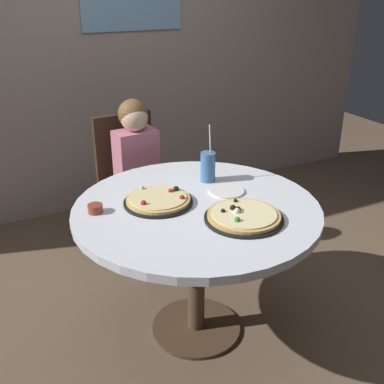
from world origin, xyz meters
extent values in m
plane|color=brown|center=(0.00, 0.00, 0.00)|extent=(8.00, 8.00, 0.00)
cube|color=#A8998E|center=(0.00, 1.79, 1.45)|extent=(5.20, 0.12, 2.90)
cylinder|color=silver|center=(0.00, 0.00, 0.73)|extent=(1.19, 1.19, 0.04)
cylinder|color=#4C3826|center=(0.00, 0.00, 0.36)|extent=(0.09, 0.09, 0.69)
cylinder|color=#4C3826|center=(0.00, 0.00, 0.01)|extent=(0.48, 0.48, 0.02)
cube|color=#382619|center=(0.00, 0.87, 0.43)|extent=(0.43, 0.43, 0.04)
cube|color=#382619|center=(-0.02, 1.04, 0.69)|extent=(0.40, 0.07, 0.52)
cylinder|color=#382619|center=(-0.16, 0.68, 0.21)|extent=(0.04, 0.04, 0.41)
cylinder|color=#382619|center=(0.18, 0.71, 0.21)|extent=(0.04, 0.04, 0.41)
cylinder|color=#382619|center=(-0.18, 1.02, 0.21)|extent=(0.04, 0.04, 0.41)
cylinder|color=#382619|center=(0.16, 1.05, 0.21)|extent=(0.04, 0.04, 0.41)
cube|color=#3F4766|center=(0.01, 0.71, 0.23)|extent=(0.27, 0.34, 0.45)
cube|color=#CC728C|center=(0.00, 0.85, 0.67)|extent=(0.27, 0.18, 0.44)
sphere|color=beige|center=(0.00, 0.85, 0.97)|extent=(0.17, 0.17, 0.17)
sphere|color=brown|center=(0.00, 0.87, 0.99)|extent=(0.18, 0.18, 0.18)
cylinder|color=black|center=(-0.16, 0.10, 0.76)|extent=(0.34, 0.34, 0.01)
cylinder|color=#D8B266|center=(-0.16, 0.10, 0.77)|extent=(0.31, 0.31, 0.02)
cylinder|color=beige|center=(-0.16, 0.10, 0.78)|extent=(0.28, 0.28, 0.01)
sphere|color=#B2231E|center=(-0.08, 0.13, 0.79)|extent=(0.02, 0.02, 0.02)
sphere|color=#B2231E|center=(-0.25, 0.06, 0.79)|extent=(0.03, 0.03, 0.03)
sphere|color=beige|center=(-0.19, 0.23, 0.79)|extent=(0.02, 0.02, 0.02)
sphere|color=#B2231E|center=(-0.06, 0.04, 0.79)|extent=(0.03, 0.03, 0.03)
sphere|color=black|center=(-0.05, 0.14, 0.79)|extent=(0.03, 0.03, 0.03)
cylinder|color=black|center=(0.13, -0.22, 0.76)|extent=(0.36, 0.36, 0.01)
cylinder|color=tan|center=(0.13, -0.22, 0.77)|extent=(0.33, 0.33, 0.02)
cylinder|color=beige|center=(0.13, -0.22, 0.78)|extent=(0.29, 0.29, 0.01)
sphere|color=beige|center=(0.10, -0.20, 0.79)|extent=(0.03, 0.03, 0.03)
sphere|color=#387F33|center=(0.06, -0.27, 0.79)|extent=(0.03, 0.03, 0.03)
sphere|color=black|center=(0.15, -0.11, 0.79)|extent=(0.02, 0.02, 0.02)
sphere|color=black|center=(0.10, -0.17, 0.79)|extent=(0.03, 0.03, 0.03)
sphere|color=black|center=(0.05, -0.17, 0.79)|extent=(0.02, 0.02, 0.02)
sphere|color=black|center=(0.11, -0.19, 0.79)|extent=(0.03, 0.03, 0.03)
cylinder|color=#3F72B2|center=(0.19, 0.24, 0.83)|extent=(0.08, 0.08, 0.16)
cylinder|color=white|center=(0.20, 0.24, 0.95)|extent=(0.01, 0.03, 0.22)
cylinder|color=brown|center=(-0.45, 0.14, 0.77)|extent=(0.07, 0.07, 0.04)
cylinder|color=white|center=(0.21, 0.07, 0.76)|extent=(0.18, 0.18, 0.01)
camera|label=1|loc=(-0.90, -1.76, 1.73)|focal=43.08mm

